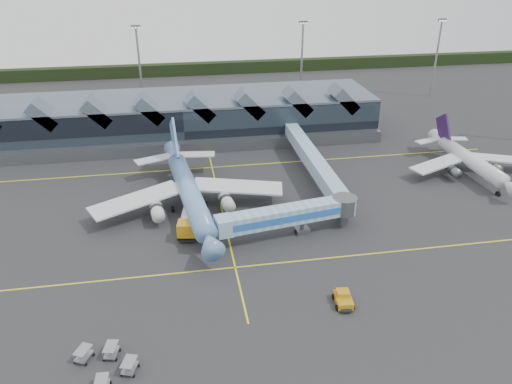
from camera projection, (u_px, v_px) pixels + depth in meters
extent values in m
plane|color=#252527|center=(228.00, 238.00, 78.44)|extent=(260.00, 260.00, 0.00)
cube|color=yellow|center=(235.00, 267.00, 71.39)|extent=(120.00, 0.25, 0.01)
cube|color=yellow|center=(212.00, 167.00, 103.10)|extent=(120.00, 0.25, 0.01)
cube|color=yellow|center=(222.00, 208.00, 87.25)|extent=(0.25, 60.00, 0.01)
cube|color=black|center=(190.00, 69.00, 174.42)|extent=(260.00, 4.00, 4.00)
cube|color=black|center=(182.00, 118.00, 117.94)|extent=(90.00, 20.00, 9.00)
cube|color=#515E6C|center=(181.00, 98.00, 115.83)|extent=(90.00, 20.00, 0.60)
cube|color=#5A5D62|center=(185.00, 147.00, 109.68)|extent=(90.00, 2.50, 2.60)
cube|color=#515E6C|center=(44.00, 114.00, 105.20)|extent=(6.43, 6.00, 6.43)
cube|color=#515E6C|center=(98.00, 111.00, 106.88)|extent=(6.43, 6.00, 6.43)
cube|color=#515E6C|center=(150.00, 108.00, 108.55)|extent=(6.43, 6.00, 6.43)
cube|color=#515E6C|center=(200.00, 106.00, 110.23)|extent=(6.43, 6.00, 6.43)
cube|color=#515E6C|center=(249.00, 103.00, 111.90)|extent=(6.43, 6.00, 6.43)
cube|color=#515E6C|center=(297.00, 101.00, 113.58)|extent=(6.43, 6.00, 6.43)
cube|color=#515E6C|center=(343.00, 99.00, 115.25)|extent=(6.43, 6.00, 6.43)
cylinder|color=gray|center=(140.00, 69.00, 134.64)|extent=(0.56, 0.56, 22.00)
cube|color=#5A5D62|center=(136.00, 27.00, 129.70)|extent=(2.40, 0.50, 0.90)
cylinder|color=gray|center=(302.00, 63.00, 141.49)|extent=(0.56, 0.56, 22.00)
cube|color=#5A5D62|center=(303.00, 22.00, 136.55)|extent=(2.40, 0.50, 0.90)
cylinder|color=gray|center=(436.00, 59.00, 145.81)|extent=(0.56, 0.56, 22.00)
cube|color=#5A5D62|center=(442.00, 20.00, 140.88)|extent=(2.40, 0.50, 0.90)
cylinder|color=#6193C5|center=(190.00, 193.00, 84.43)|extent=(6.81, 28.05, 3.43)
cone|color=#6193C5|center=(210.00, 242.00, 70.48)|extent=(3.99, 5.16, 3.43)
cube|color=black|center=(210.00, 240.00, 69.65)|extent=(1.34, 0.49, 0.48)
cone|color=#6193C5|center=(174.00, 155.00, 98.94)|extent=(4.19, 6.73, 3.43)
cube|color=silver|center=(137.00, 200.00, 83.42)|extent=(16.33, 11.29, 1.13)
cube|color=silver|center=(238.00, 186.00, 87.96)|extent=(16.31, 8.05, 1.13)
cylinder|color=silver|center=(157.00, 211.00, 81.87)|extent=(2.70, 5.00, 2.13)
cylinder|color=silver|center=(226.00, 201.00, 84.90)|extent=(2.70, 5.00, 2.13)
cube|color=#6193C5|center=(174.00, 140.00, 95.98)|extent=(1.48, 8.78, 9.47)
cube|color=silver|center=(154.00, 159.00, 96.83)|extent=(7.68, 5.17, 0.23)
cube|color=silver|center=(197.00, 154.00, 99.02)|extent=(7.44, 3.63, 0.23)
cylinder|color=#5A5D62|center=(206.00, 247.00, 74.42)|extent=(0.25, 0.25, 1.99)
cylinder|color=#5A5D62|center=(173.00, 206.00, 85.91)|extent=(0.25, 0.25, 1.99)
cylinder|color=#5A5D62|center=(206.00, 201.00, 87.42)|extent=(0.25, 0.25, 1.99)
cylinder|color=black|center=(206.00, 250.00, 74.71)|extent=(0.56, 1.31, 1.27)
cylinder|color=silver|center=(471.00, 161.00, 98.47)|extent=(3.58, 19.97, 2.84)
cone|color=silver|center=(509.00, 186.00, 88.29)|extent=(2.96, 3.51, 2.84)
cube|color=black|center=(512.00, 184.00, 87.65)|extent=(1.09, 0.38, 0.48)
cone|color=silver|center=(439.00, 138.00, 109.05)|extent=(3.01, 4.65, 2.84)
cube|color=silver|center=(438.00, 164.00, 98.26)|extent=(12.36, 7.53, 0.95)
cube|color=silver|center=(497.00, 159.00, 100.72)|extent=(12.37, 6.78, 0.95)
cylinder|color=#5A5D62|center=(454.00, 171.00, 96.95)|extent=(1.89, 3.47, 1.76)
cylinder|color=#5A5D62|center=(494.00, 167.00, 98.59)|extent=(1.89, 3.47, 1.76)
cube|color=#2F1747|center=(443.00, 129.00, 106.88)|extent=(0.66, 6.39, 6.92)
cube|color=silver|center=(427.00, 141.00, 107.71)|extent=(5.75, 3.41, 0.24)
cube|color=silver|center=(454.00, 139.00, 108.90)|extent=(5.71, 3.06, 0.24)
cylinder|color=#5A5D62|center=(498.00, 192.00, 91.28)|extent=(0.26, 0.26, 1.64)
cylinder|color=#5A5D62|center=(456.00, 170.00, 99.77)|extent=(0.26, 0.26, 1.64)
cylinder|color=#5A5D62|center=(477.00, 168.00, 100.67)|extent=(0.26, 0.26, 1.64)
cylinder|color=black|center=(498.00, 194.00, 91.52)|extent=(0.46, 1.07, 1.05)
cube|color=#7EB6D3|center=(287.00, 215.00, 77.53)|extent=(18.59, 5.73, 2.67)
cube|color=blue|center=(290.00, 219.00, 76.33)|extent=(18.16, 3.12, 1.10)
cube|color=#7EB6D3|center=(224.00, 226.00, 74.56)|extent=(2.84, 3.29, 2.76)
cylinder|color=#5A5D62|center=(302.00, 222.00, 79.18)|extent=(0.64, 0.64, 3.71)
cube|color=#5A5D62|center=(302.00, 230.00, 79.82)|extent=(2.48, 2.17, 0.83)
cylinder|color=black|center=(297.00, 232.00, 79.60)|extent=(0.50, 0.88, 0.83)
cylinder|color=black|center=(307.00, 230.00, 80.14)|extent=(0.50, 0.88, 0.83)
cylinder|color=#5A5D62|center=(344.00, 205.00, 80.51)|extent=(4.05, 4.05, 2.76)
cylinder|color=#5A5D62|center=(344.00, 215.00, 81.34)|extent=(1.65, 1.65, 3.71)
cube|color=black|center=(190.00, 223.00, 80.88)|extent=(4.46, 10.49, 0.57)
cube|color=#BF8611|center=(187.00, 229.00, 76.91)|extent=(3.11, 2.92, 2.49)
cube|color=black|center=(186.00, 229.00, 75.85)|extent=(2.48, 0.60, 1.13)
cylinder|color=#B1B0B5|center=(191.00, 211.00, 81.41)|extent=(3.71, 6.91, 2.60)
sphere|color=#B1B0B5|center=(193.00, 202.00, 84.33)|extent=(2.49, 2.49, 2.49)
sphere|color=#B1B0B5|center=(188.00, 221.00, 78.48)|extent=(2.49, 2.49, 2.49)
cylinder|color=black|center=(179.00, 236.00, 77.98)|extent=(0.59, 1.18, 1.13)
cylinder|color=black|center=(197.00, 236.00, 77.97)|extent=(0.59, 1.18, 1.13)
cylinder|color=black|center=(182.00, 223.00, 81.52)|extent=(0.59, 1.18, 1.13)
cylinder|color=black|center=(199.00, 223.00, 81.50)|extent=(0.59, 1.18, 1.13)
cylinder|color=black|center=(184.00, 215.00, 84.04)|extent=(0.59, 1.18, 1.13)
cylinder|color=black|center=(201.00, 215.00, 84.03)|extent=(0.59, 1.18, 1.13)
cube|color=#BF8611|center=(343.00, 300.00, 63.93)|extent=(2.32, 3.47, 0.91)
cube|color=#BF8611|center=(343.00, 293.00, 64.11)|extent=(1.78, 1.61, 0.64)
cube|color=black|center=(346.00, 310.00, 62.49)|extent=(1.34, 0.85, 0.27)
cylinder|color=black|center=(337.00, 307.00, 63.01)|extent=(0.34, 0.75, 0.73)
cylinder|color=black|center=(353.00, 307.00, 63.14)|extent=(0.34, 0.75, 0.73)
cylinder|color=black|center=(333.00, 296.00, 64.96)|extent=(0.34, 0.75, 0.73)
cylinder|color=black|center=(349.00, 296.00, 65.10)|extent=(0.34, 0.75, 0.73)
cube|color=#989AA1|center=(112.00, 352.00, 55.91)|extent=(1.73, 2.32, 0.14)
cube|color=#989AA1|center=(111.00, 346.00, 55.51)|extent=(1.73, 2.32, 0.08)
cylinder|color=black|center=(120.00, 350.00, 56.72)|extent=(0.18, 0.36, 0.34)
cube|color=#989AA1|center=(130.00, 368.00, 53.89)|extent=(1.90, 2.39, 0.14)
cube|color=#989AA1|center=(129.00, 362.00, 53.48)|extent=(1.90, 2.39, 0.08)
cylinder|color=black|center=(139.00, 365.00, 54.63)|extent=(0.21, 0.36, 0.34)
cube|color=#989AA1|center=(84.00, 356.00, 55.42)|extent=(2.11, 2.46, 0.14)
cube|color=#989AA1|center=(83.00, 350.00, 55.02)|extent=(2.11, 2.46, 0.08)
cylinder|color=black|center=(94.00, 355.00, 56.05)|extent=(0.25, 0.36, 0.34)
cube|color=#989AA1|center=(101.00, 380.00, 51.20)|extent=(1.45, 2.16, 0.08)
cylinder|color=black|center=(111.00, 383.00, 52.50)|extent=(0.13, 0.35, 0.34)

